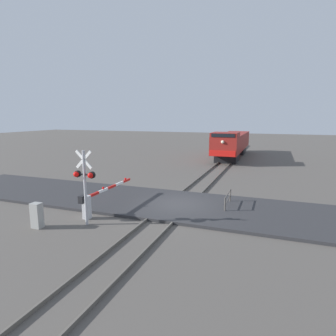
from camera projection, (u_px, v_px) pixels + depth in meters
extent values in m
plane|color=#514C47|center=(178.00, 206.00, 17.76)|extent=(160.00, 160.00, 0.00)
cube|color=#59544C|center=(167.00, 204.00, 17.99)|extent=(0.08, 80.00, 0.15)
cube|color=#59544C|center=(189.00, 206.00, 17.50)|extent=(0.08, 80.00, 0.15)
cube|color=#2D2D30|center=(178.00, 205.00, 17.74)|extent=(36.00, 6.04, 0.16)
cube|color=black|center=(227.00, 157.00, 35.05)|extent=(2.57, 3.20, 1.05)
cube|color=black|center=(236.00, 150.00, 42.61)|extent=(2.57, 3.20, 1.05)
cube|color=maroon|center=(232.00, 142.00, 38.55)|extent=(3.03, 14.91, 2.10)
cube|color=maroon|center=(225.00, 135.00, 32.84)|extent=(2.96, 3.02, 0.48)
cube|color=black|center=(223.00, 135.00, 31.42)|extent=(2.57, 0.06, 0.39)
cube|color=red|center=(222.00, 154.00, 31.77)|extent=(2.87, 0.08, 0.64)
sphere|color=#F2EACC|center=(223.00, 142.00, 31.53)|extent=(0.36, 0.36, 0.36)
cylinder|color=#ADADB2|center=(85.00, 188.00, 14.41)|extent=(0.14, 0.14, 3.82)
cube|color=white|center=(84.00, 160.00, 14.15)|extent=(0.95, 0.04, 0.95)
cube|color=white|center=(84.00, 160.00, 14.15)|extent=(0.95, 0.04, 0.95)
cube|color=black|center=(84.00, 174.00, 14.28)|extent=(1.04, 0.08, 0.08)
sphere|color=red|center=(76.00, 174.00, 14.33)|extent=(0.28, 0.28, 0.28)
sphere|color=red|center=(90.00, 175.00, 14.05)|extent=(0.28, 0.28, 0.28)
cylinder|color=black|center=(78.00, 174.00, 14.45)|extent=(0.34, 0.14, 0.34)
cylinder|color=black|center=(92.00, 175.00, 14.16)|extent=(0.34, 0.14, 0.34)
cube|color=silver|center=(87.00, 207.00, 15.49)|extent=(0.36, 0.36, 1.28)
cube|color=black|center=(82.00, 199.00, 15.07)|extent=(0.28, 0.36, 0.40)
cube|color=red|center=(94.00, 194.00, 16.02)|extent=(0.10, 0.94, 0.14)
cube|color=white|center=(103.00, 190.00, 16.88)|extent=(0.10, 0.94, 0.14)
cube|color=red|center=(112.00, 187.00, 17.75)|extent=(0.10, 0.94, 0.14)
cube|color=white|center=(119.00, 184.00, 18.62)|extent=(0.10, 0.94, 0.14)
cube|color=red|center=(126.00, 181.00, 19.49)|extent=(0.10, 0.94, 0.14)
sphere|color=red|center=(103.00, 188.00, 16.89)|extent=(0.14, 0.14, 0.14)
sphere|color=red|center=(125.00, 179.00, 19.37)|extent=(0.14, 0.14, 0.14)
cube|color=#999993|center=(37.00, 215.00, 14.23)|extent=(0.51, 0.40, 1.26)
cylinder|color=#4C4742|center=(225.00, 206.00, 16.33)|extent=(0.08, 0.08, 0.95)
cylinder|color=#4C4742|center=(230.00, 196.00, 18.20)|extent=(0.08, 0.08, 0.95)
cylinder|color=#4C4742|center=(228.00, 194.00, 17.19)|extent=(0.06, 2.02, 0.06)
cylinder|color=#4C4742|center=(228.00, 200.00, 17.25)|extent=(0.06, 2.02, 0.06)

